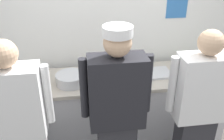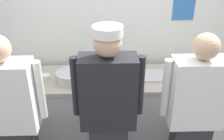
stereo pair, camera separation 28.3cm
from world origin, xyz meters
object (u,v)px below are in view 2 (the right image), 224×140
(squeeze_bottle_secondary, at_px, (201,65))
(mixing_bowl_steel, at_px, (71,77))
(chef_center, at_px, (108,114))
(ramekin_orange_sauce, at_px, (14,71))
(squeeze_bottle_primary, at_px, (191,71))
(sheet_tray, at_px, (153,76))
(plate_stack_front, at_px, (20,77))
(deli_cup, at_px, (179,78))
(chef_far_right, at_px, (194,116))
(squeeze_bottle_spare, at_px, (40,78))
(ramekin_yellow_sauce, at_px, (45,77))
(ramekin_red_sauce, at_px, (124,79))
(chef_near_left, at_px, (12,120))

(squeeze_bottle_secondary, bearing_deg, mixing_bowl_steel, -173.51)
(chef_center, height_order, ramekin_orange_sauce, chef_center)
(squeeze_bottle_primary, distance_m, squeeze_bottle_secondary, 0.22)
(sheet_tray, bearing_deg, plate_stack_front, -178.68)
(plate_stack_front, xyz_separation_m, deli_cup, (1.74, -0.10, 0.01))
(plate_stack_front, height_order, ramekin_orange_sauce, plate_stack_front)
(chef_far_right, height_order, squeeze_bottle_spare, chef_far_right)
(chef_center, relative_size, mixing_bowl_steel, 5.44)
(mixing_bowl_steel, distance_m, ramekin_yellow_sauce, 0.30)
(squeeze_bottle_spare, bearing_deg, mixing_bowl_steel, 16.98)
(plate_stack_front, relative_size, mixing_bowl_steel, 0.72)
(squeeze_bottle_spare, distance_m, ramekin_red_sauce, 0.90)
(ramekin_orange_sauce, distance_m, deli_cup, 1.89)
(ramekin_yellow_sauce, bearing_deg, mixing_bowl_steel, -13.19)
(squeeze_bottle_secondary, bearing_deg, ramekin_yellow_sauce, -176.73)
(squeeze_bottle_spare, xyz_separation_m, ramekin_yellow_sauce, (0.01, 0.16, -0.07))
(chef_near_left, xyz_separation_m, sheet_tray, (1.37, 0.71, 0.03))
(sheet_tray, xyz_separation_m, ramekin_yellow_sauce, (-1.21, -0.01, 0.01))
(chef_far_right, bearing_deg, chef_center, -179.54)
(chef_near_left, distance_m, deli_cup, 1.73)
(chef_far_right, height_order, ramekin_yellow_sauce, chef_far_right)
(plate_stack_front, height_order, sheet_tray, plate_stack_front)
(chef_center, distance_m, deli_cup, 0.97)
(ramekin_orange_sauce, bearing_deg, ramekin_yellow_sauce, -20.82)
(mixing_bowl_steel, bearing_deg, chef_center, -57.49)
(chef_near_left, height_order, mixing_bowl_steel, chef_near_left)
(sheet_tray, distance_m, ramekin_orange_sauce, 1.62)
(plate_stack_front, height_order, mixing_bowl_steel, mixing_bowl_steel)
(ramekin_orange_sauce, bearing_deg, squeeze_bottle_primary, -5.61)
(sheet_tray, height_order, ramekin_orange_sauce, ramekin_orange_sauce)
(squeeze_bottle_secondary, xyz_separation_m, ramekin_orange_sauce, (-2.18, 0.05, -0.07))
(ramekin_yellow_sauce, bearing_deg, deli_cup, -4.94)
(chef_far_right, bearing_deg, squeeze_bottle_secondary, 68.21)
(sheet_tray, bearing_deg, deli_cup, -27.25)
(chef_near_left, height_order, plate_stack_front, chef_near_left)
(squeeze_bottle_primary, relative_size, deli_cup, 1.79)
(chef_center, bearing_deg, ramekin_orange_sauce, 142.04)
(chef_center, bearing_deg, squeeze_bottle_spare, 142.73)
(mixing_bowl_steel, xyz_separation_m, squeeze_bottle_primary, (1.34, 0.02, 0.03))
(ramekin_yellow_sauce, bearing_deg, ramekin_orange_sauce, 159.18)
(chef_center, bearing_deg, mixing_bowl_steel, 122.51)
(ramekin_red_sauce, bearing_deg, chef_near_left, -148.44)
(chef_near_left, xyz_separation_m, squeeze_bottle_spare, (0.14, 0.54, 0.12))
(mixing_bowl_steel, relative_size, deli_cup, 3.04)
(sheet_tray, distance_m, ramekin_yellow_sauce, 1.21)
(ramekin_yellow_sauce, height_order, deli_cup, deli_cup)
(squeeze_bottle_secondary, relative_size, ramekin_red_sauce, 2.25)
(chef_far_right, relative_size, sheet_tray, 3.73)
(chef_center, distance_m, squeeze_bottle_spare, 0.89)
(mixing_bowl_steel, height_order, sheet_tray, mixing_bowl_steel)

